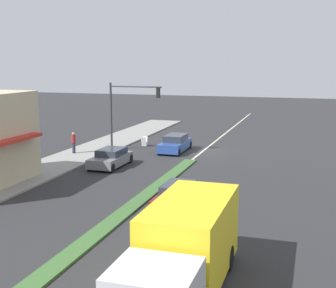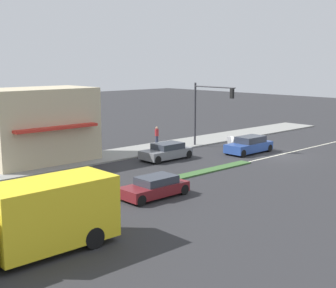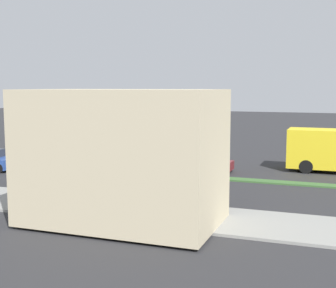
{
  "view_description": "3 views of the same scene",
  "coord_description": "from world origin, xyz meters",
  "px_view_note": "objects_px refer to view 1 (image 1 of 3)",
  "views": [
    {
      "loc": [
        -8.77,
        37.76,
        7.49
      ],
      "look_at": [
        0.07,
        9.56,
        2.24
      ],
      "focal_mm": 50.0,
      "sensor_mm": 36.0,
      "label": 1
    },
    {
      "loc": [
        -21.42,
        31.92,
        7.51
      ],
      "look_at": [
        1.75,
        10.46,
        1.97
      ],
      "focal_mm": 50.0,
      "sensor_mm": 36.0,
      "label": 2
    },
    {
      "loc": [
        28.01,
        23.81,
        5.73
      ],
      "look_at": [
        -1.26,
        13.04,
        1.9
      ],
      "focal_mm": 50.0,
      "sensor_mm": 36.0,
      "label": 3
    }
  ],
  "objects_px": {
    "traffic_signal_main": "(127,105)",
    "suv_grey": "(111,158)",
    "pedestrian": "(74,142)",
    "coupe_blue": "(175,144)",
    "sedan_maroon": "(177,195)",
    "warning_aframe_sign": "(144,141)",
    "delivery_truck": "(184,250)"
  },
  "relations": [
    {
      "from": "pedestrian",
      "to": "coupe_blue",
      "type": "distance_m",
      "value": 8.36
    },
    {
      "from": "traffic_signal_main",
      "to": "delivery_truck",
      "type": "height_order",
      "value": "traffic_signal_main"
    },
    {
      "from": "pedestrian",
      "to": "warning_aframe_sign",
      "type": "distance_m",
      "value": 6.76
    },
    {
      "from": "delivery_truck",
      "to": "coupe_blue",
      "type": "height_order",
      "value": "delivery_truck"
    },
    {
      "from": "sedan_maroon",
      "to": "coupe_blue",
      "type": "bearing_deg",
      "value": -72.98
    },
    {
      "from": "traffic_signal_main",
      "to": "warning_aframe_sign",
      "type": "distance_m",
      "value": 4.37
    },
    {
      "from": "traffic_signal_main",
      "to": "suv_grey",
      "type": "bearing_deg",
      "value": 100.87
    },
    {
      "from": "suv_grey",
      "to": "sedan_maroon",
      "type": "relative_size",
      "value": 1.03
    },
    {
      "from": "pedestrian",
      "to": "suv_grey",
      "type": "xyz_separation_m",
      "value": [
        -4.68,
        3.14,
        -0.39
      ]
    },
    {
      "from": "warning_aframe_sign",
      "to": "sedan_maroon",
      "type": "bearing_deg",
      "value": 115.88
    },
    {
      "from": "delivery_truck",
      "to": "suv_grey",
      "type": "distance_m",
      "value": 19.2
    },
    {
      "from": "pedestrian",
      "to": "traffic_signal_main",
      "type": "bearing_deg",
      "value": -142.6
    },
    {
      "from": "traffic_signal_main",
      "to": "pedestrian",
      "type": "bearing_deg",
      "value": 37.4
    },
    {
      "from": "traffic_signal_main",
      "to": "suv_grey",
      "type": "relative_size",
      "value": 1.36
    },
    {
      "from": "warning_aframe_sign",
      "to": "suv_grey",
      "type": "bearing_deg",
      "value": 93.72
    },
    {
      "from": "coupe_blue",
      "to": "sedan_maroon",
      "type": "bearing_deg",
      "value": 107.02
    },
    {
      "from": "sedan_maroon",
      "to": "suv_grey",
      "type": "bearing_deg",
      "value": -46.27
    },
    {
      "from": "pedestrian",
      "to": "coupe_blue",
      "type": "relative_size",
      "value": 0.38
    },
    {
      "from": "delivery_truck",
      "to": "suv_grey",
      "type": "relative_size",
      "value": 1.82
    },
    {
      "from": "pedestrian",
      "to": "delivery_truck",
      "type": "relative_size",
      "value": 0.23
    },
    {
      "from": "coupe_blue",
      "to": "sedan_maroon",
      "type": "distance_m",
      "value": 15.03
    },
    {
      "from": "warning_aframe_sign",
      "to": "suv_grey",
      "type": "xyz_separation_m",
      "value": [
        -0.55,
        8.45,
        0.2
      ]
    },
    {
      "from": "coupe_blue",
      "to": "pedestrian",
      "type": "bearing_deg",
      "value": 26.37
    },
    {
      "from": "warning_aframe_sign",
      "to": "suv_grey",
      "type": "height_order",
      "value": "suv_grey"
    },
    {
      "from": "warning_aframe_sign",
      "to": "coupe_blue",
      "type": "distance_m",
      "value": 3.72
    },
    {
      "from": "warning_aframe_sign",
      "to": "coupe_blue",
      "type": "height_order",
      "value": "coupe_blue"
    },
    {
      "from": "pedestrian",
      "to": "coupe_blue",
      "type": "bearing_deg",
      "value": -153.63
    },
    {
      "from": "suv_grey",
      "to": "sedan_maroon",
      "type": "xyz_separation_m",
      "value": [
        -7.2,
        7.53,
        -0.05
      ]
    },
    {
      "from": "pedestrian",
      "to": "suv_grey",
      "type": "height_order",
      "value": "pedestrian"
    },
    {
      "from": "delivery_truck",
      "to": "sedan_maroon",
      "type": "distance_m",
      "value": 9.32
    },
    {
      "from": "suv_grey",
      "to": "delivery_truck",
      "type": "bearing_deg",
      "value": 121.41
    },
    {
      "from": "traffic_signal_main",
      "to": "warning_aframe_sign",
      "type": "bearing_deg",
      "value": -102.51
    }
  ]
}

